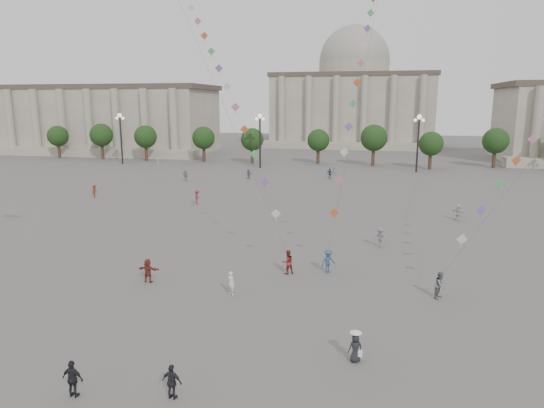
# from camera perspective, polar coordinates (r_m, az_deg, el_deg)

# --- Properties ---
(ground) EXTENTS (360.00, 360.00, 0.00)m
(ground) POSITION_cam_1_polar(r_m,az_deg,el_deg) (27.70, -4.83, -15.67)
(ground) COLOR #555350
(ground) RESTS_ON ground
(hall_west) EXTENTS (84.00, 26.22, 17.20)m
(hall_west) POSITION_cam_1_polar(r_m,az_deg,el_deg) (143.40, -23.34, 9.15)
(hall_west) COLOR gray
(hall_west) RESTS_ON ground
(hall_central) EXTENTS (48.30, 34.30, 35.50)m
(hall_central) POSITION_cam_1_polar(r_m,az_deg,el_deg) (152.87, 9.48, 12.23)
(hall_central) COLOR gray
(hall_central) RESTS_ON ground
(tree_row) EXTENTS (137.12, 5.12, 8.00)m
(tree_row) POSITION_cam_1_polar(r_m,az_deg,el_deg) (102.00, 7.94, 7.58)
(tree_row) COLOR #322419
(tree_row) RESTS_ON ground
(lamp_post_far_west) EXTENTS (2.00, 0.90, 10.65)m
(lamp_post_far_west) POSITION_cam_1_polar(r_m,az_deg,el_deg) (107.24, -17.40, 8.41)
(lamp_post_far_west) COLOR #262628
(lamp_post_far_west) RESTS_ON ground
(lamp_post_mid_west) EXTENTS (2.00, 0.90, 10.65)m
(lamp_post_mid_west) POSITION_cam_1_polar(r_m,az_deg,el_deg) (96.24, -1.43, 8.61)
(lamp_post_mid_west) COLOR #262628
(lamp_post_mid_west) RESTS_ON ground
(lamp_post_mid_east) EXTENTS (2.00, 0.90, 10.65)m
(lamp_post_mid_east) POSITION_cam_1_polar(r_m,az_deg,el_deg) (93.95, 16.86, 8.03)
(lamp_post_mid_east) COLOR #262628
(lamp_post_mid_east) RESTS_ON ground
(person_crowd_0) EXTENTS (1.14, 0.67, 1.83)m
(person_crowd_0) POSITION_cam_1_polar(r_m,az_deg,el_deg) (83.36, 6.80, 3.58)
(person_crowd_0) COLOR navy
(person_crowd_0) RESTS_ON ground
(person_crowd_2) EXTENTS (0.76, 1.21, 1.79)m
(person_crowd_2) POSITION_cam_1_polar(r_m,az_deg,el_deg) (70.85, -20.14, 1.46)
(person_crowd_2) COLOR brown
(person_crowd_2) RESTS_ON ground
(person_crowd_4) EXTENTS (1.47, 1.17, 1.56)m
(person_crowd_4) POSITION_cam_1_polar(r_m,az_deg,el_deg) (87.62, 7.28, 3.88)
(person_crowd_4) COLOR silver
(person_crowd_4) RESTS_ON ground
(person_crowd_6) EXTENTS (1.35, 1.15, 1.82)m
(person_crowd_6) POSITION_cam_1_polar(r_m,az_deg,el_deg) (44.67, 12.62, -3.85)
(person_crowd_6) COLOR slate
(person_crowd_6) RESTS_ON ground
(person_crowd_7) EXTENTS (1.71, 1.45, 1.85)m
(person_crowd_7) POSITION_cam_1_polar(r_m,az_deg,el_deg) (57.27, 21.09, -0.91)
(person_crowd_7) COLOR silver
(person_crowd_7) RESTS_ON ground
(person_crowd_10) EXTENTS (0.72, 0.79, 1.81)m
(person_crowd_10) POSITION_cam_1_polar(r_m,az_deg,el_deg) (100.43, -13.23, 4.74)
(person_crowd_10) COLOR #B1B1AD
(person_crowd_10) RESTS_ON ground
(person_crowd_12) EXTENTS (1.47, 1.31, 1.61)m
(person_crowd_12) POSITION_cam_1_polar(r_m,az_deg,el_deg) (83.07, -2.76, 3.54)
(person_crowd_12) COLOR slate
(person_crowd_12) RESTS_ON ground
(person_crowd_13) EXTENTS (0.72, 0.63, 1.65)m
(person_crowd_13) POSITION_cam_1_polar(r_m,az_deg,el_deg) (33.27, -4.83, -9.25)
(person_crowd_13) COLOR silver
(person_crowd_13) RESTS_ON ground
(person_crowd_16) EXTENTS (1.16, 0.74, 1.84)m
(person_crowd_16) POSITION_cam_1_polar(r_m,az_deg,el_deg) (81.80, -10.14, 3.33)
(person_crowd_16) COLOR slate
(person_crowd_16) RESTS_ON ground
(person_crowd_17) EXTENTS (0.72, 1.20, 1.83)m
(person_crowd_17) POSITION_cam_1_polar(r_m,az_deg,el_deg) (62.84, -8.80, 0.82)
(person_crowd_17) COLOR maroon
(person_crowd_17) RESTS_ON ground
(tourist_1) EXTENTS (0.99, 0.52, 1.62)m
(tourist_1) POSITION_cam_1_polar(r_m,az_deg,el_deg) (22.98, -11.67, -19.80)
(tourist_1) COLOR black
(tourist_1) RESTS_ON ground
(tourist_2) EXTENTS (1.63, 0.55, 1.74)m
(tourist_2) POSITION_cam_1_polar(r_m,az_deg,el_deg) (36.48, -14.39, -7.59)
(tourist_2) COLOR maroon
(tourist_2) RESTS_ON ground
(tourist_4) EXTENTS (1.03, 0.47, 1.73)m
(tourist_4) POSITION_cam_1_polar(r_m,az_deg,el_deg) (24.29, -22.39, -18.49)
(tourist_4) COLOR black
(tourist_4) RESTS_ON ground
(kite_flyer_0) EXTENTS (1.15, 1.10, 1.87)m
(kite_flyer_0) POSITION_cam_1_polar(r_m,az_deg,el_deg) (37.00, 1.86, -6.83)
(kite_flyer_0) COLOR maroon
(kite_flyer_0) RESTS_ON ground
(kite_flyer_1) EXTENTS (1.35, 1.30, 1.85)m
(kite_flyer_1) POSITION_cam_1_polar(r_m,az_deg,el_deg) (37.46, 6.63, -6.68)
(kite_flyer_1) COLOR #324971
(kite_flyer_1) RESTS_ON ground
(kite_flyer_2) EXTENTS (1.05, 1.12, 1.83)m
(kite_flyer_2) POSITION_cam_1_polar(r_m,az_deg,el_deg) (34.45, 19.18, -8.99)
(kite_flyer_2) COLOR slate
(kite_flyer_2) RESTS_ON ground
(hat_person) EXTENTS (0.85, 0.72, 1.69)m
(hat_person) POSITION_cam_1_polar(r_m,az_deg,el_deg) (25.60, 9.79, -16.22)
(hat_person) COLOR black
(hat_person) RESTS_ON ground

